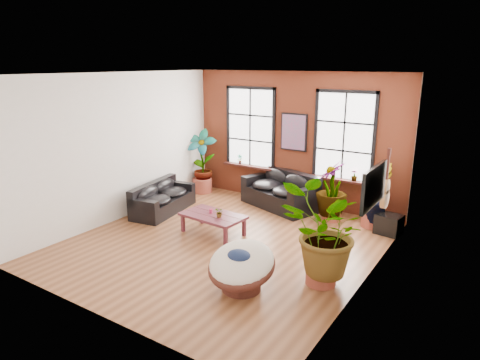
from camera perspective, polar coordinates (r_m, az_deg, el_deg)
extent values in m
cube|color=brown|center=(9.21, -2.06, -8.42)|extent=(6.00, 6.50, 0.02)
cube|color=white|center=(8.43, -2.29, 14.03)|extent=(6.00, 6.50, 0.02)
cube|color=#572114|center=(11.42, 7.33, 5.41)|extent=(6.00, 0.02, 3.50)
cube|color=silver|center=(6.37, -19.30, -3.43)|extent=(6.00, 0.02, 3.50)
cube|color=silver|center=(10.64, -15.59, 4.23)|extent=(0.02, 6.50, 3.50)
cube|color=silver|center=(7.39, 17.29, -0.70)|extent=(0.02, 6.50, 3.50)
cube|color=white|center=(11.97, 1.37, 6.97)|extent=(1.40, 0.02, 2.10)
cube|color=black|center=(12.12, 1.17, 1.87)|extent=(1.60, 0.22, 0.06)
cube|color=white|center=(10.82, 13.69, 5.62)|extent=(1.40, 0.02, 2.10)
cube|color=black|center=(10.99, 13.21, 0.02)|extent=(1.60, 0.22, 0.06)
cube|color=black|center=(11.37, 5.28, -2.46)|extent=(2.26, 1.61, 0.46)
cube|color=black|center=(11.48, 6.71, 0.13)|extent=(2.02, 0.89, 0.48)
cube|color=black|center=(11.91, 2.35, 0.20)|extent=(0.55, 1.02, 0.24)
cube|color=black|center=(10.65, 8.65, -1.81)|extent=(0.55, 1.02, 0.24)
ellipsoid|color=black|center=(11.52, 3.79, -0.64)|extent=(1.08, 1.07, 0.27)
ellipsoid|color=black|center=(11.66, 4.86, 0.42)|extent=(0.90, 0.53, 0.46)
ellipsoid|color=black|center=(10.97, 6.50, -1.52)|extent=(1.08, 1.07, 0.27)
ellipsoid|color=black|center=(11.12, 7.59, -0.41)|extent=(0.90, 0.53, 0.46)
cube|color=black|center=(11.15, -10.15, -3.26)|extent=(1.10, 2.01, 0.37)
cube|color=black|center=(11.20, -11.52, -1.22)|extent=(0.50, 1.92, 0.38)
cube|color=black|center=(10.40, -12.83, -3.14)|extent=(0.82, 0.32, 0.20)
cube|color=black|center=(11.75, -7.91, -0.74)|extent=(0.82, 0.32, 0.20)
ellipsoid|color=black|center=(10.75, -11.12, -2.67)|extent=(0.80, 0.93, 0.21)
ellipsoid|color=black|center=(10.84, -12.17, -1.81)|extent=(0.35, 0.86, 0.37)
ellipsoid|color=black|center=(11.35, -8.96, -1.59)|extent=(0.80, 0.93, 0.21)
ellipsoid|color=black|center=(11.43, -9.96, -0.79)|extent=(0.35, 0.86, 0.37)
cube|color=#4E1C26|center=(9.54, -3.62, -4.78)|extent=(1.47, 0.92, 0.06)
cube|color=black|center=(9.43, -4.16, -4.83)|extent=(1.41, 0.12, 0.00)
cube|color=black|center=(9.62, -3.10, -4.39)|extent=(1.41, 0.12, 0.00)
cube|color=#4E1C26|center=(9.80, -7.61, -5.74)|extent=(0.08, 0.08, 0.39)
cube|color=#4E1C26|center=(9.02, -1.94, -7.54)|extent=(0.08, 0.08, 0.39)
cube|color=#4E1C26|center=(10.23, -5.05, -4.73)|extent=(0.08, 0.08, 0.39)
cube|color=#4E1C26|center=(9.48, 0.55, -6.34)|extent=(0.08, 0.08, 0.39)
cylinder|color=#B82E58|center=(9.61, -3.89, -4.15)|extent=(0.09, 0.09, 0.09)
cylinder|color=#51251D|center=(7.42, 0.20, -13.47)|extent=(0.68, 0.68, 0.26)
torus|color=#51251D|center=(7.27, 0.20, -11.35)|extent=(1.18, 1.18, 0.52)
ellipsoid|color=silver|center=(7.24, 0.20, -10.89)|extent=(1.14, 1.20, 0.70)
ellipsoid|color=#152144|center=(7.14, -0.03, -10.11)|extent=(0.45, 0.37, 0.20)
cube|color=black|center=(11.32, 7.21, 6.36)|extent=(0.74, 0.04, 0.98)
cube|color=#0C7F8C|center=(11.30, 7.14, 6.34)|extent=(0.66, 0.02, 0.90)
cube|color=black|center=(7.71, 17.43, -0.82)|extent=(0.06, 1.25, 0.72)
cube|color=black|center=(7.72, 17.18, -0.78)|extent=(0.01, 1.15, 0.62)
cylinder|color=#B27F4C|center=(8.85, 18.74, -2.39)|extent=(0.09, 0.38, 0.38)
cylinder|color=#B27F4C|center=(8.78, 18.88, -0.84)|extent=(0.09, 0.30, 0.30)
cylinder|color=black|center=(8.85, 18.71, -2.39)|extent=(0.09, 0.11, 0.11)
cube|color=black|center=(8.69, 19.09, 1.50)|extent=(0.04, 0.05, 0.55)
cube|color=black|center=(8.62, 19.28, 3.57)|extent=(0.06, 0.06, 0.14)
cube|color=black|center=(10.15, 19.23, -5.59)|extent=(0.60, 0.52, 0.45)
cylinder|color=#994232|center=(12.66, -5.04, -0.69)|extent=(0.60, 0.60, 0.42)
cylinder|color=#994232|center=(10.48, 17.28, -4.93)|extent=(0.65, 0.65, 0.39)
cylinder|color=#994232|center=(7.69, 10.74, -12.11)|extent=(0.62, 0.62, 0.39)
cylinder|color=#994232|center=(10.64, 12.13, -4.40)|extent=(0.47, 0.47, 0.33)
imported|color=#264211|center=(12.49, -5.14, 2.83)|extent=(1.03, 0.83, 1.70)
imported|color=#264211|center=(10.29, 17.68, -1.53)|extent=(0.77, 0.88, 1.38)
imported|color=#264211|center=(7.36, 11.12, -6.96)|extent=(1.87, 1.88, 1.58)
imported|color=#264211|center=(10.44, 12.12, -1.14)|extent=(0.98, 0.98, 1.31)
imported|color=#264211|center=(9.32, -2.74, -4.33)|extent=(0.25, 0.24, 0.23)
imported|color=#264211|center=(12.24, -0.02, 2.80)|extent=(0.17, 0.17, 0.27)
imported|color=#264211|center=(10.84, 15.00, 0.59)|extent=(0.19, 0.19, 0.27)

